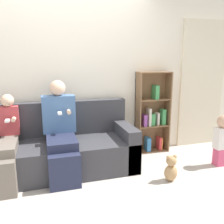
% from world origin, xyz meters
% --- Properties ---
extents(ground_plane, '(14.00, 14.00, 0.00)m').
position_xyz_m(ground_plane, '(0.00, 0.00, 0.00)').
color(ground_plane, '#BCB2A8').
extents(back_wall, '(10.00, 0.06, 2.55)m').
position_xyz_m(back_wall, '(0.00, 0.94, 1.27)').
color(back_wall, silver).
rests_on(back_wall, ground_plane).
extents(curtain_panel, '(0.84, 0.04, 2.14)m').
position_xyz_m(curtain_panel, '(2.30, 0.89, 1.07)').
color(curtain_panel, beige).
rests_on(curtain_panel, ground_plane).
extents(couch, '(2.04, 0.81, 0.91)m').
position_xyz_m(couch, '(-0.19, 0.50, 0.29)').
color(couch, '#38383D').
rests_on(couch, ground_plane).
extents(adult_seated, '(0.44, 0.77, 1.23)m').
position_xyz_m(adult_seated, '(-0.16, 0.41, 0.63)').
color(adult_seated, '#232842').
rests_on(adult_seated, ground_plane).
extents(child_seated, '(0.24, 0.79, 1.06)m').
position_xyz_m(child_seated, '(-0.80, 0.36, 0.53)').
color(child_seated, '#70665B').
rests_on(child_seated, ground_plane).
extents(toddler_standing, '(0.22, 0.19, 0.74)m').
position_xyz_m(toddler_standing, '(2.05, 0.02, 0.41)').
color(toddler_standing, '#DB4C75').
rests_on(toddler_standing, ground_plane).
extents(bookshelf, '(0.54, 0.22, 1.31)m').
position_xyz_m(bookshelf, '(1.34, 0.82, 0.60)').
color(bookshelf, brown).
rests_on(bookshelf, ground_plane).
extents(teddy_bear, '(0.17, 0.14, 0.34)m').
position_xyz_m(teddy_bear, '(1.13, -0.19, 0.16)').
color(teddy_bear, tan).
rests_on(teddy_bear, ground_plane).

